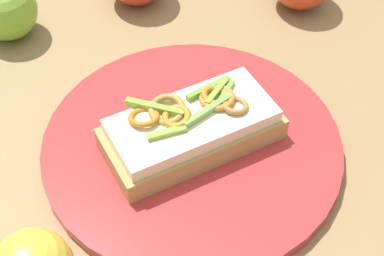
% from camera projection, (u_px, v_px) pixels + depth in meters
% --- Properties ---
extents(ground_plane, '(2.00, 2.00, 0.00)m').
position_uv_depth(ground_plane, '(192.00, 150.00, 0.60)').
color(ground_plane, olive).
rests_on(ground_plane, ground).
extents(plate, '(0.30, 0.30, 0.01)m').
position_uv_depth(plate, '(192.00, 146.00, 0.60)').
color(plate, '#B43132').
rests_on(plate, ground_plane).
extents(sandwich, '(0.19, 0.17, 0.05)m').
position_uv_depth(sandwich, '(192.00, 127.00, 0.58)').
color(sandwich, tan).
rests_on(sandwich, plate).
extents(apple_2, '(0.11, 0.11, 0.08)m').
position_uv_depth(apple_2, '(5.00, 9.00, 0.70)').
color(apple_2, '#7BB331').
rests_on(apple_2, ground_plane).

